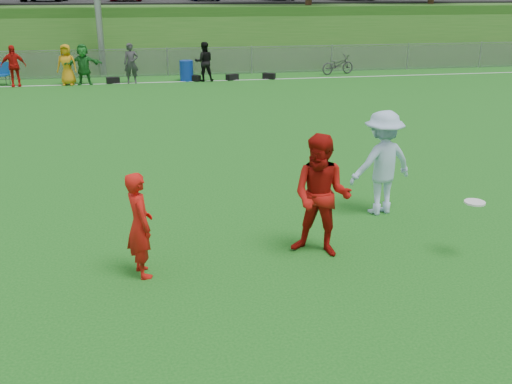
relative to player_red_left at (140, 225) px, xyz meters
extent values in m
plane|color=#125A16|center=(1.16, -0.10, -0.77)|extent=(120.00, 120.00, 0.00)
cube|color=white|center=(1.16, 17.90, -0.77)|extent=(60.00, 0.10, 0.01)
cube|color=gray|center=(1.16, 19.90, -0.17)|extent=(58.00, 0.02, 1.20)
cube|color=gray|center=(1.16, 19.90, 0.48)|extent=(58.00, 0.04, 0.04)
cube|color=#235919|center=(1.16, 30.90, 0.73)|extent=(120.00, 18.00, 3.00)
cube|color=black|center=(1.16, 32.90, 2.28)|extent=(120.00, 12.00, 0.10)
imported|color=red|center=(-5.24, 17.90, 0.08)|extent=(1.05, 0.58, 1.69)
imported|color=#C68612|center=(-3.11, 17.90, 0.08)|extent=(0.90, 0.66, 1.69)
imported|color=#1D6F25|center=(-2.44, 17.90, 0.08)|extent=(1.60, 0.59, 1.69)
imported|color=#313133|center=(-0.46, 17.90, 0.08)|extent=(0.64, 0.44, 1.69)
imported|color=black|center=(2.68, 17.90, 0.08)|extent=(0.83, 0.65, 1.69)
cube|color=black|center=(-1.28, 18.00, -0.64)|extent=(0.59, 0.37, 0.26)
cube|color=black|center=(2.23, 18.00, -0.64)|extent=(0.59, 0.58, 0.26)
cube|color=black|center=(3.94, 18.00, -0.64)|extent=(0.62, 0.53, 0.26)
cube|color=black|center=(5.62, 18.00, -0.64)|extent=(0.61, 0.53, 0.26)
imported|color=red|center=(0.00, 0.00, 0.00)|extent=(0.52, 0.65, 1.54)
imported|color=#A6100B|center=(2.70, 0.19, 0.18)|extent=(1.16, 1.08, 1.90)
imported|color=#AAC9EC|center=(4.27, 1.66, 0.18)|extent=(1.35, 0.96, 1.89)
cylinder|color=silver|center=(4.92, -0.32, 0.11)|extent=(0.31, 0.31, 0.03)
cylinder|color=#0D2E97|center=(1.91, 18.14, -0.33)|extent=(0.75, 0.75, 0.89)
cube|color=#0D4693|center=(-5.87, 18.38, -0.35)|extent=(0.58, 0.58, 0.05)
cube|color=#0D4693|center=(-5.83, 18.62, -0.09)|extent=(0.52, 0.11, 0.52)
imported|color=#2D2D2F|center=(9.16, 18.90, -0.32)|extent=(1.81, 1.02, 0.90)
camera|label=1|loc=(0.25, -7.53, 3.13)|focal=40.00mm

